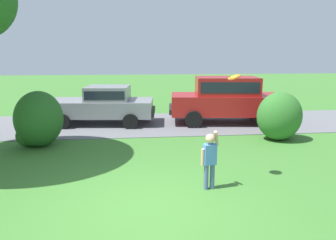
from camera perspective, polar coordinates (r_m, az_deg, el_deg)
The scene contains 8 objects.
ground_plane at distance 6.13m, azimuth -3.78°, elevation -15.43°, with size 80.00×80.00×0.00m, color #3D752D.
driveway_strip at distance 12.91m, azimuth -5.04°, elevation -0.71°, with size 28.00×4.40×0.02m, color slate.
shrub_near_tree at distance 10.48m, azimuth -22.64°, elevation -0.02°, with size 1.44×1.70×1.72m.
shrub_centre_left at distance 11.04m, azimuth 19.78°, elevation 0.28°, with size 1.49×1.23×1.62m.
parked_sedan at distance 13.04m, azimuth -11.77°, elevation 2.95°, with size 4.55×2.40×1.56m.
parked_suv at distance 13.12m, azimuth 10.57°, elevation 4.06°, with size 4.87×2.48×1.92m.
child_thrower at distance 6.63m, azimuth 7.63°, elevation -6.66°, with size 0.43×0.31×1.29m.
frisbee at distance 6.90m, azimuth 12.03°, elevation 7.67°, with size 0.28×0.28×0.14m.
Camera 1 is at (-0.18, -5.45, 2.81)m, focal length 33.36 mm.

